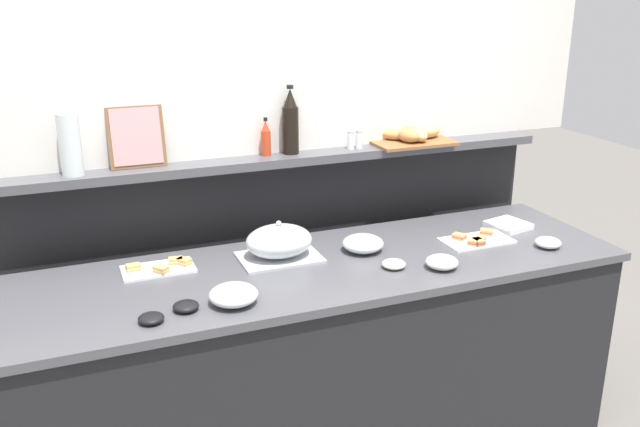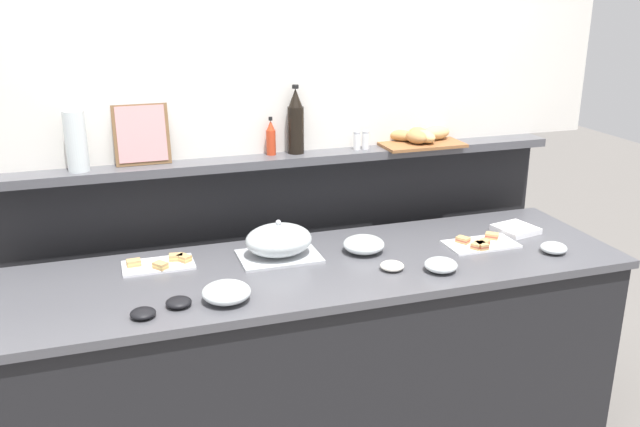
% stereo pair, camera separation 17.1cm
% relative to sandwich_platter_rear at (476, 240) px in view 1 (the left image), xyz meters
% --- Properties ---
extents(ground_plane, '(12.00, 12.00, 0.00)m').
position_rel_sandwich_platter_rear_xyz_m(ground_plane, '(-0.74, 0.62, -0.93)').
color(ground_plane, slate).
extents(buffet_counter, '(2.59, 0.75, 0.92)m').
position_rel_sandwich_platter_rear_xyz_m(buffet_counter, '(-0.74, 0.02, -0.47)').
color(buffet_counter, black).
rests_on(buffet_counter, ground_plane).
extents(back_ledge_unit, '(2.67, 0.22, 1.28)m').
position_rel_sandwich_platter_rear_xyz_m(back_ledge_unit, '(-0.74, 0.57, -0.26)').
color(back_ledge_unit, black).
rests_on(back_ledge_unit, ground_plane).
extents(upper_wall_panel, '(3.27, 0.08, 1.32)m').
position_rel_sandwich_platter_rear_xyz_m(upper_wall_panel, '(-0.74, 0.59, 1.01)').
color(upper_wall_panel, white).
rests_on(upper_wall_panel, back_ledge_unit).
extents(sandwich_platter_rear, '(0.32, 0.17, 0.04)m').
position_rel_sandwich_platter_rear_xyz_m(sandwich_platter_rear, '(0.00, 0.00, 0.00)').
color(sandwich_platter_rear, white).
rests_on(sandwich_platter_rear, buffet_counter).
extents(sandwich_platter_front, '(0.29, 0.17, 0.04)m').
position_rel_sandwich_platter_rear_xyz_m(sandwich_platter_front, '(-1.38, 0.21, -0.00)').
color(sandwich_platter_front, silver).
rests_on(sandwich_platter_front, buffet_counter).
extents(serving_cloche, '(0.34, 0.24, 0.17)m').
position_rel_sandwich_platter_rear_xyz_m(serving_cloche, '(-0.89, 0.14, 0.06)').
color(serving_cloche, '#B7BABF').
rests_on(serving_cloche, buffet_counter).
extents(glass_bowl_large, '(0.11, 0.11, 0.05)m').
position_rel_sandwich_platter_rear_xyz_m(glass_bowl_large, '(0.26, -0.17, 0.01)').
color(glass_bowl_large, silver).
rests_on(glass_bowl_large, buffet_counter).
extents(glass_bowl_medium, '(0.18, 0.18, 0.07)m').
position_rel_sandwich_platter_rear_xyz_m(glass_bowl_medium, '(-1.18, -0.20, 0.02)').
color(glass_bowl_medium, silver).
rests_on(glass_bowl_medium, buffet_counter).
extents(glass_bowl_small, '(0.13, 0.13, 0.05)m').
position_rel_sandwich_platter_rear_xyz_m(glass_bowl_small, '(-0.30, -0.20, 0.01)').
color(glass_bowl_small, silver).
rests_on(glass_bowl_small, buffet_counter).
extents(glass_bowl_extra, '(0.18, 0.18, 0.07)m').
position_rel_sandwich_platter_rear_xyz_m(glass_bowl_extra, '(-0.52, 0.09, 0.02)').
color(glass_bowl_extra, silver).
rests_on(glass_bowl_extra, buffet_counter).
extents(condiment_bowl_cream, '(0.09, 0.09, 0.03)m').
position_rel_sandwich_platter_rear_xyz_m(condiment_bowl_cream, '(-1.35, -0.19, 0.01)').
color(condiment_bowl_cream, black).
rests_on(condiment_bowl_cream, buffet_counter).
extents(condiment_bowl_teal, '(0.09, 0.09, 0.03)m').
position_rel_sandwich_platter_rear_xyz_m(condiment_bowl_teal, '(-1.48, -0.24, 0.00)').
color(condiment_bowl_teal, black).
rests_on(condiment_bowl_teal, buffet_counter).
extents(condiment_bowl_red, '(0.10, 0.10, 0.03)m').
position_rel_sandwich_platter_rear_xyz_m(condiment_bowl_red, '(-0.48, -0.12, 0.01)').
color(condiment_bowl_red, silver).
rests_on(condiment_bowl_red, buffet_counter).
extents(napkin_stack, '(0.20, 0.20, 0.03)m').
position_rel_sandwich_platter_rear_xyz_m(napkin_stack, '(0.25, 0.11, 0.00)').
color(napkin_stack, white).
rests_on(napkin_stack, buffet_counter).
extents(wine_bottle_dark, '(0.08, 0.08, 0.32)m').
position_rel_sandwich_platter_rear_xyz_m(wine_bottle_dark, '(-0.70, 0.51, 0.49)').
color(wine_bottle_dark, black).
rests_on(wine_bottle_dark, back_ledge_unit).
extents(hot_sauce_bottle, '(0.04, 0.04, 0.18)m').
position_rel_sandwich_platter_rear_xyz_m(hot_sauce_bottle, '(-0.82, 0.52, 0.42)').
color(hot_sauce_bottle, red).
rests_on(hot_sauce_bottle, back_ledge_unit).
extents(salt_shaker, '(0.03, 0.03, 0.09)m').
position_rel_sandwich_platter_rear_xyz_m(salt_shaker, '(-0.41, 0.49, 0.39)').
color(salt_shaker, white).
rests_on(salt_shaker, back_ledge_unit).
extents(pepper_shaker, '(0.03, 0.03, 0.09)m').
position_rel_sandwich_platter_rear_xyz_m(pepper_shaker, '(-0.36, 0.49, 0.39)').
color(pepper_shaker, white).
rests_on(pepper_shaker, back_ledge_unit).
extents(bread_basket, '(0.40, 0.26, 0.08)m').
position_rel_sandwich_platter_rear_xyz_m(bread_basket, '(-0.06, 0.50, 0.38)').
color(bread_basket, brown).
rests_on(bread_basket, back_ledge_unit).
extents(framed_picture, '(0.24, 0.07, 0.27)m').
position_rel_sandwich_platter_rear_xyz_m(framed_picture, '(-1.39, 0.53, 0.48)').
color(framed_picture, brown).
rests_on(framed_picture, back_ledge_unit).
extents(water_carafe, '(0.09, 0.09, 0.26)m').
position_rel_sandwich_platter_rear_xyz_m(water_carafe, '(-1.66, 0.49, 0.47)').
color(water_carafe, silver).
rests_on(water_carafe, back_ledge_unit).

